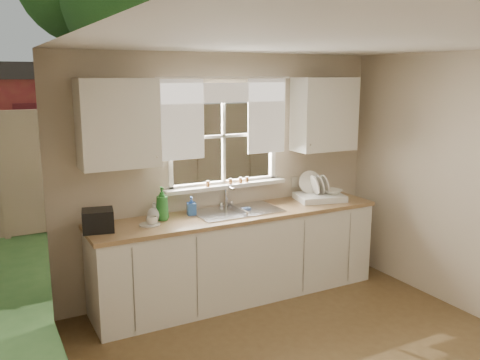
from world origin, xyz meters
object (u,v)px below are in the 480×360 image
dish_rack (319,195)px  black_appliance (98,220)px  cup (152,221)px  soap_bottle_a (162,204)px

dish_rack → black_appliance: size_ratio=2.16×
cup → dish_rack: bearing=2.5°
soap_bottle_a → black_appliance: (-0.62, -0.07, -0.06)m
dish_rack → soap_bottle_a: soap_bottle_a is taller
dish_rack → cup: size_ratio=5.43×
soap_bottle_a → black_appliance: 0.63m
soap_bottle_a → black_appliance: bearing=-172.6°
soap_bottle_a → black_appliance: soap_bottle_a is taller
cup → black_appliance: black_appliance is taller
dish_rack → cup: bearing=-178.4°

